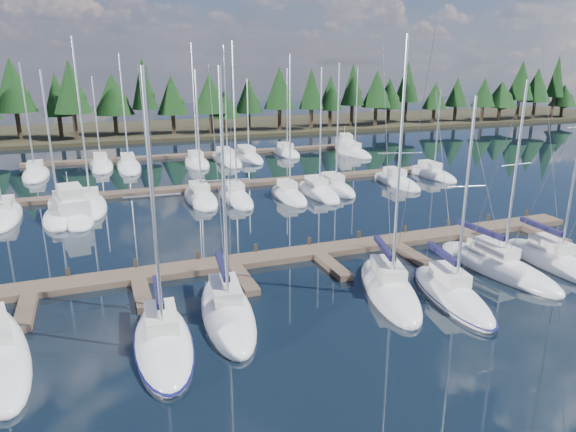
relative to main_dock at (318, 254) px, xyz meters
name	(u,v)px	position (x,y,z in m)	size (l,w,h in m)	color
ground	(262,210)	(0.00, 12.64, -0.20)	(260.00, 260.00, 0.00)	black
far_shore	(168,129)	(0.00, 72.64, 0.10)	(220.00, 30.00, 0.60)	#2C2818
main_dock	(318,254)	(0.00, 0.00, 0.00)	(44.00, 6.13, 0.90)	brown
back_docks	(214,168)	(0.00, 32.23, 0.00)	(50.00, 21.80, 0.40)	brown
front_sailboat_1	(163,341)	(-11.57, -8.05, 0.08)	(3.22, 8.75, 13.61)	silver
front_sailboat_2	(227,311)	(-7.99, -6.11, 0.08)	(3.67, 9.41, 13.59)	silver
front_sailboat_3	(389,288)	(1.55, -6.65, 0.10)	(5.04, 9.42, 15.08)	silver
front_sailboat_4	(451,294)	(4.44, -8.59, 0.08)	(3.80, 8.71, 12.12)	silver
front_sailboat_5	(496,266)	(9.86, -6.14, 0.07)	(3.49, 9.96, 12.78)	silver
front_sailboat_6	(554,261)	(13.98, -6.86, 0.12)	(2.96, 9.05, 16.66)	silver
back_sailboat_rows	(222,175)	(-0.20, 27.39, 0.06)	(47.22, 31.91, 16.06)	silver
motor_yacht_left	(72,212)	(-16.08, 16.16, 0.31)	(4.62, 9.82, 4.72)	silver
motor_yacht_right	(345,148)	(21.75, 39.13, 0.27)	(5.16, 9.02, 4.28)	silver
tree_line	(167,95)	(-1.00, 62.89, 7.25)	(184.31, 12.02, 13.82)	black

